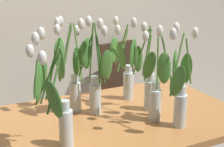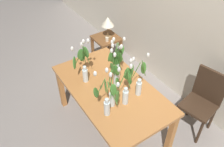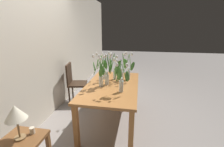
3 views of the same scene
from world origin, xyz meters
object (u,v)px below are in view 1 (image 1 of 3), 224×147
Objects in this scene: tulip_vase_4 at (146,77)px; dining_table at (104,133)px; tulip_vase_2 at (159,90)px; tulip_vase_5 at (181,96)px; tulip_vase_1 at (125,73)px; tulip_vase_0 at (54,102)px; dining_chair at (123,86)px; tulip_vase_3 at (94,76)px; tulip_vase_6 at (71,74)px.

dining_table is at bearing -177.72° from tulip_vase_4.
tulip_vase_2 is 1.01× the size of tulip_vase_5.
dining_table is 2.92× the size of tulip_vase_5.
tulip_vase_5 is at bearing -81.13° from tulip_vase_1.
tulip_vase_0 reaches higher than tulip_vase_5.
tulip_vase_1 is (0.58, 0.41, -0.05)m from tulip_vase_0.
dining_chair reaches higher than dining_table.
tulip_vase_0 is at bearing -177.48° from tulip_vase_2.
tulip_vase_5 is (0.33, -0.26, 0.27)m from dining_table.
dining_chair is (0.39, 1.17, -0.40)m from tulip_vase_2.
tulip_vase_4 is (0.28, 0.01, 0.30)m from dining_table.
tulip_vase_2 is 0.38m from tulip_vase_3.
dining_chair is at bearing 50.60° from tulip_vase_0.
tulip_vase_4 is 1.00× the size of tulip_vase_5.
tulip_vase_1 is at bearing 98.87° from tulip_vase_5.
tulip_vase_5 is (0.08, -0.48, -0.00)m from tulip_vase_1.
tulip_vase_5 reaches higher than dining_table.
tulip_vase_3 reaches higher than tulip_vase_2.
tulip_vase_2 reaches higher than tulip_vase_4.
tulip_vase_1 is 0.94× the size of tulip_vase_6.
tulip_vase_5 is at bearing -80.14° from tulip_vase_4.
tulip_vase_0 is at bearing -138.12° from tulip_vase_3.
dining_table is 0.41m from tulip_vase_4.
tulip_vase_2 is (0.59, 0.03, -0.04)m from tulip_vase_0.
tulip_vase_0 is 0.59m from tulip_vase_2.
dining_chair is (0.67, 0.91, -0.45)m from tulip_vase_3.
tulip_vase_6 reaches higher than tulip_vase_5.
tulip_vase_0 is 1.02× the size of tulip_vase_4.
tulip_vase_4 and tulip_vase_5 have the same top height.
tulip_vase_6 reaches higher than dining_table.
tulip_vase_1 is at bearing 35.31° from tulip_vase_0.
tulip_vase_5 is at bearing -38.68° from dining_table.
tulip_vase_6 is at bearing 60.89° from tulip_vase_0.
tulip_vase_4 is 0.28m from tulip_vase_5.
dining_chair is (0.33, 1.27, -0.39)m from tulip_vase_5.
tulip_vase_0 is 1.02× the size of tulip_vase_5.
tulip_vase_0 is 0.99× the size of tulip_vase_6.
tulip_vase_1 is 0.22m from tulip_vase_4.
dining_table is 1.21m from dining_chair.
tulip_vase_4 is at bearing -82.41° from tulip_vase_1.
tulip_vase_3 is 1.22m from dining_chair.
tulip_vase_5 is 1.37m from dining_chair.
tulip_vase_3 is at bearing 137.08° from tulip_vase_2.
tulip_vase_4 is 0.59× the size of dining_chair.
dining_table is 2.84× the size of tulip_vase_6.
tulip_vase_0 is 0.66m from tulip_vase_5.
tulip_vase_1 is 0.97× the size of tulip_vase_5.
dining_table is 2.90× the size of tulip_vase_2.
tulip_vase_0 is 1.01× the size of tulip_vase_2.
tulip_vase_2 is at bearing 2.52° from tulip_vase_0.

